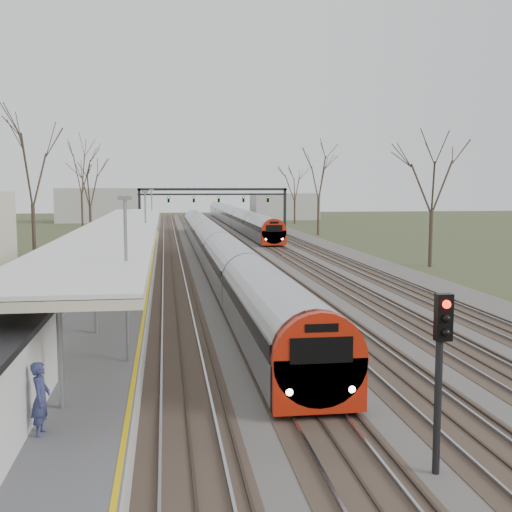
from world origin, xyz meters
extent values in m
cube|color=#474442|center=(0.00, 55.00, 0.05)|extent=(24.00, 160.00, 0.10)
cube|color=#4C3828|center=(-6.00, 55.00, 0.09)|extent=(2.60, 160.00, 0.06)
cube|color=gray|center=(-6.72, 55.00, 0.16)|extent=(0.07, 160.00, 0.12)
cube|color=gray|center=(-5.28, 55.00, 0.16)|extent=(0.07, 160.00, 0.12)
cube|color=#4C3828|center=(-2.50, 55.00, 0.09)|extent=(2.60, 160.00, 0.06)
cube|color=gray|center=(-3.22, 55.00, 0.16)|extent=(0.07, 160.00, 0.12)
cube|color=gray|center=(-1.78, 55.00, 0.16)|extent=(0.07, 160.00, 0.12)
cube|color=#4C3828|center=(1.00, 55.00, 0.09)|extent=(2.60, 160.00, 0.06)
cube|color=gray|center=(0.28, 55.00, 0.16)|extent=(0.07, 160.00, 0.12)
cube|color=gray|center=(1.72, 55.00, 0.16)|extent=(0.07, 160.00, 0.12)
cube|color=#4C3828|center=(4.50, 55.00, 0.09)|extent=(2.60, 160.00, 0.06)
cube|color=gray|center=(3.78, 55.00, 0.16)|extent=(0.07, 160.00, 0.12)
cube|color=gray|center=(5.22, 55.00, 0.16)|extent=(0.07, 160.00, 0.12)
cube|color=#4C3828|center=(8.00, 55.00, 0.09)|extent=(2.60, 160.00, 0.06)
cube|color=gray|center=(7.28, 55.00, 0.16)|extent=(0.07, 160.00, 0.12)
cube|color=gray|center=(8.72, 55.00, 0.16)|extent=(0.07, 160.00, 0.12)
cube|color=#9E9B93|center=(-9.05, 37.50, 0.50)|extent=(3.50, 69.00, 1.00)
cylinder|color=slate|center=(-9.05, 10.00, 2.50)|extent=(0.14, 0.14, 3.00)
cylinder|color=slate|center=(-9.05, 18.00, 2.50)|extent=(0.14, 0.14, 3.00)
cylinder|color=slate|center=(-9.05, 26.00, 2.50)|extent=(0.14, 0.14, 3.00)
cylinder|color=slate|center=(-9.05, 34.00, 2.50)|extent=(0.14, 0.14, 3.00)
cylinder|color=slate|center=(-9.05, 42.00, 2.50)|extent=(0.14, 0.14, 3.00)
cylinder|color=slate|center=(-9.05, 50.00, 2.50)|extent=(0.14, 0.14, 3.00)
cube|color=silver|center=(-9.05, 33.00, 4.05)|extent=(4.10, 50.00, 0.12)
cube|color=beige|center=(-9.05, 33.00, 3.88)|extent=(4.10, 50.00, 0.25)
cube|color=black|center=(-10.00, 85.00, 3.00)|extent=(0.35, 0.35, 6.00)
cube|color=black|center=(10.50, 85.00, 3.00)|extent=(0.35, 0.35, 6.00)
cube|color=black|center=(0.25, 85.00, 5.90)|extent=(21.00, 0.35, 0.35)
cube|color=black|center=(0.25, 85.00, 5.20)|extent=(21.00, 0.25, 0.25)
cube|color=black|center=(-6.00, 84.80, 4.50)|extent=(0.32, 0.22, 0.85)
sphere|color=#0CFF19|center=(-6.00, 84.66, 4.75)|extent=(0.16, 0.16, 0.16)
cube|color=black|center=(-2.50, 84.80, 4.50)|extent=(0.32, 0.22, 0.85)
sphere|color=#0CFF19|center=(-2.50, 84.66, 4.75)|extent=(0.16, 0.16, 0.16)
cube|color=black|center=(1.00, 84.80, 4.50)|extent=(0.32, 0.22, 0.85)
sphere|color=#0CFF19|center=(1.00, 84.66, 4.75)|extent=(0.16, 0.16, 0.16)
cube|color=black|center=(4.50, 84.80, 4.50)|extent=(0.32, 0.22, 0.85)
sphere|color=#0CFF19|center=(4.50, 84.66, 4.75)|extent=(0.16, 0.16, 0.16)
cube|color=black|center=(8.00, 84.80, 4.50)|extent=(0.32, 0.22, 0.85)
sphere|color=#0CFF19|center=(8.00, 84.66, 4.75)|extent=(0.16, 0.16, 0.16)
cylinder|color=#2D231C|center=(-17.00, 48.00, 2.48)|extent=(0.30, 0.30, 4.95)
cylinder|color=#2D231C|center=(14.00, 42.00, 2.25)|extent=(0.30, 0.30, 4.50)
cube|color=#989BA1|center=(-2.50, 48.27, 1.10)|extent=(2.55, 75.00, 1.60)
cylinder|color=#989BA1|center=(-2.50, 48.27, 1.75)|extent=(2.60, 74.70, 2.60)
cube|color=black|center=(-2.50, 48.27, 1.85)|extent=(2.62, 74.40, 0.55)
cube|color=#A11B09|center=(-2.50, 10.87, 1.05)|extent=(2.55, 0.50, 1.50)
cylinder|color=#A11B09|center=(-2.50, 10.92, 1.75)|extent=(2.60, 0.60, 2.60)
cube|color=black|center=(-2.50, 10.65, 2.05)|extent=(1.70, 0.12, 0.70)
sphere|color=white|center=(-3.35, 10.67, 0.95)|extent=(0.22, 0.22, 0.22)
sphere|color=white|center=(-1.65, 10.67, 0.95)|extent=(0.22, 0.22, 0.22)
cube|color=black|center=(-2.50, 48.27, 0.17)|extent=(1.80, 74.00, 0.35)
cube|color=#989BA1|center=(4.50, 96.55, 1.10)|extent=(2.55, 75.00, 1.60)
cylinder|color=#989BA1|center=(4.50, 96.55, 1.75)|extent=(2.60, 74.70, 2.60)
cube|color=black|center=(4.50, 96.55, 1.85)|extent=(2.62, 74.40, 0.55)
cube|color=#A11B09|center=(4.50, 59.15, 1.05)|extent=(2.55, 0.50, 1.50)
cylinder|color=#A11B09|center=(4.50, 59.20, 1.75)|extent=(2.60, 0.60, 2.60)
cube|color=black|center=(4.50, 58.93, 2.05)|extent=(1.70, 0.12, 0.70)
sphere|color=white|center=(3.65, 58.95, 0.95)|extent=(0.22, 0.22, 0.22)
sphere|color=white|center=(5.35, 58.95, 0.95)|extent=(0.22, 0.22, 0.22)
cube|color=black|center=(4.50, 96.55, 0.17)|extent=(1.80, 74.00, 0.35)
imported|color=navy|center=(-9.22, 8.37, 1.81)|extent=(0.42, 0.61, 1.62)
cylinder|color=black|center=(-0.75, 7.27, 2.00)|extent=(0.16, 0.16, 4.00)
cube|color=black|center=(-0.75, 7.12, 3.60)|extent=(0.35, 0.22, 1.00)
sphere|color=#FF0C05|center=(-0.75, 6.99, 3.90)|extent=(0.18, 0.18, 0.18)
camera|label=1|loc=(-6.52, -5.44, 6.35)|focal=45.00mm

